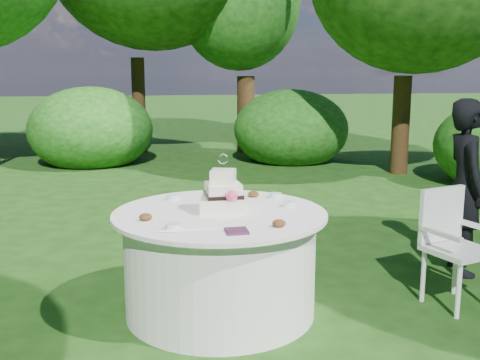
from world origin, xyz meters
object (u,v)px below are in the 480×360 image
object	(u,v)px
napkins	(237,231)
cake	(223,195)
chair	(451,238)
table	(220,262)
guest	(465,187)

from	to	relation	value
napkins	cake	distance (m)	0.59
cake	chair	world-z (taller)	cake
table	chair	world-z (taller)	chair
napkins	guest	size ratio (longest dim) A/B	0.09
napkins	guest	bearing A→B (deg)	24.13
table	cake	world-z (taller)	cake
napkins	cake	world-z (taller)	cake
napkins	table	xyz separation A→B (m)	(-0.02, 0.55, -0.39)
cake	chair	xyz separation A→B (m)	(1.74, -0.19, -0.36)
napkins	guest	xyz separation A→B (m)	(2.22, 1.00, -0.00)
guest	table	bearing A→B (deg)	115.04
napkins	chair	world-z (taller)	chair
napkins	chair	distance (m)	1.81
guest	cake	distance (m)	2.25
chair	table	bearing A→B (deg)	175.02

